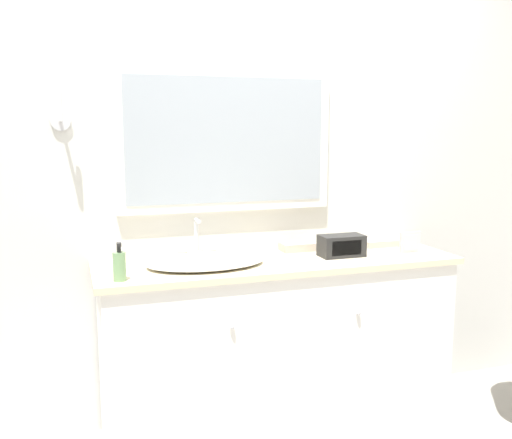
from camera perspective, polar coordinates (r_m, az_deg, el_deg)
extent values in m
cube|color=silver|center=(3.03, 0.17, 4.25)|extent=(8.00, 0.06, 2.55)
cube|color=white|center=(2.92, -2.98, 7.91)|extent=(1.12, 0.04, 0.72)
cube|color=#9EA8B2|center=(2.90, -2.87, 7.90)|extent=(1.03, 0.01, 0.63)
cylinder|color=silver|center=(2.82, -18.96, 9.29)|extent=(0.09, 0.01, 0.09)
cylinder|color=silver|center=(2.77, -18.97, 9.31)|extent=(0.02, 0.10, 0.02)
cylinder|color=white|center=(2.73, -19.06, 10.79)|extent=(0.02, 0.02, 0.14)
cube|color=white|center=(2.94, 2.09, -12.79)|extent=(1.71, 0.52, 0.87)
cube|color=beige|center=(2.80, 2.14, -4.23)|extent=(1.76, 0.55, 0.03)
sphere|color=silver|center=(2.52, -2.40, -10.65)|extent=(0.02, 0.02, 0.02)
sphere|color=silver|center=(2.75, 10.24, -9.14)|extent=(0.02, 0.02, 0.02)
ellipsoid|color=silver|center=(2.67, -5.07, -4.23)|extent=(0.55, 0.35, 0.03)
cylinder|color=silver|center=(2.86, -5.97, -3.42)|extent=(0.06, 0.06, 0.03)
cylinder|color=silver|center=(2.84, -6.00, -1.58)|extent=(0.02, 0.02, 0.16)
cylinder|color=silver|center=(2.79, -5.87, -0.13)|extent=(0.02, 0.07, 0.02)
cylinder|color=white|center=(2.84, -7.45, -3.21)|extent=(0.06, 0.02, 0.02)
cylinder|color=white|center=(2.87, -4.51, -3.03)|extent=(0.06, 0.02, 0.02)
cylinder|color=#709966|center=(2.45, -13.49, -4.60)|extent=(0.05, 0.05, 0.12)
cylinder|color=black|center=(2.43, -13.56, -2.79)|extent=(0.02, 0.02, 0.04)
cube|color=black|center=(2.42, -13.55, -2.44)|extent=(0.02, 0.03, 0.01)
cube|color=black|center=(2.87, 8.54, -2.60)|extent=(0.22, 0.12, 0.11)
cube|color=black|center=(2.82, 9.05, -2.82)|extent=(0.16, 0.01, 0.07)
cube|color=#B2B2B7|center=(3.00, 15.14, -2.25)|extent=(0.12, 0.01, 0.11)
cube|color=beige|center=(3.00, 15.21, -2.27)|extent=(0.09, 0.00, 0.08)
cube|color=#B7A899|center=(3.16, 12.20, -2.30)|extent=(0.19, 0.11, 0.04)
cube|color=#B7A899|center=(2.99, 4.17, -2.72)|extent=(0.18, 0.11, 0.04)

